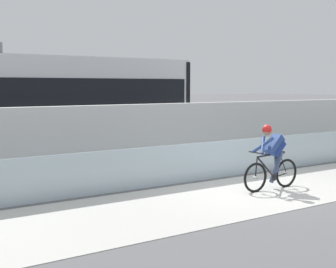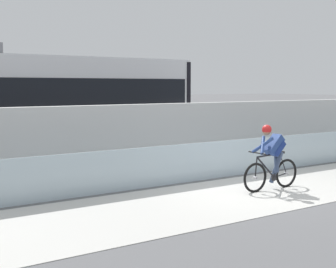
# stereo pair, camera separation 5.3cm
# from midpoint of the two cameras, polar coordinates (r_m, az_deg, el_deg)

# --- Properties ---
(ground_plane) EXTENTS (200.00, 200.00, 0.00)m
(ground_plane) POSITION_cam_midpoint_polar(r_m,az_deg,el_deg) (11.33, 11.74, -7.02)
(ground_plane) COLOR slate
(bike_path_deck) EXTENTS (32.00, 3.20, 0.01)m
(bike_path_deck) POSITION_cam_midpoint_polar(r_m,az_deg,el_deg) (11.32, 11.74, -6.99)
(bike_path_deck) COLOR silver
(bike_path_deck) RESTS_ON ground
(glass_parapet) EXTENTS (32.00, 0.05, 1.02)m
(glass_parapet) POSITION_cam_midpoint_polar(r_m,az_deg,el_deg) (12.59, 5.89, -3.25)
(glass_parapet) COLOR silver
(glass_parapet) RESTS_ON ground
(concrete_barrier_wall) EXTENTS (32.00, 0.36, 2.01)m
(concrete_barrier_wall) POSITION_cam_midpoint_polar(r_m,az_deg,el_deg) (13.96, 1.32, -0.26)
(concrete_barrier_wall) COLOR silver
(concrete_barrier_wall) RESTS_ON ground
(tram_rail_near) EXTENTS (32.00, 0.08, 0.01)m
(tram_rail_near) POSITION_cam_midpoint_polar(r_m,az_deg,el_deg) (16.20, -3.60, -2.96)
(tram_rail_near) COLOR #595654
(tram_rail_near) RESTS_ON ground
(tram_rail_far) EXTENTS (32.00, 0.08, 0.01)m
(tram_rail_far) POSITION_cam_midpoint_polar(r_m,az_deg,el_deg) (17.45, -5.89, -2.33)
(tram_rail_far) COLOR #595654
(tram_rail_far) RESTS_ON ground
(tram) EXTENTS (11.06, 2.54, 3.81)m
(tram) POSITION_cam_midpoint_polar(r_m,az_deg,el_deg) (15.28, -17.21, 3.36)
(tram) COLOR silver
(tram) RESTS_ON ground
(cyclist_on_bike) EXTENTS (1.77, 0.58, 1.61)m
(cyclist_on_bike) POSITION_cam_midpoint_polar(r_m,az_deg,el_deg) (11.39, 12.94, -2.96)
(cyclist_on_bike) COLOR black
(cyclist_on_bike) RESTS_ON ground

